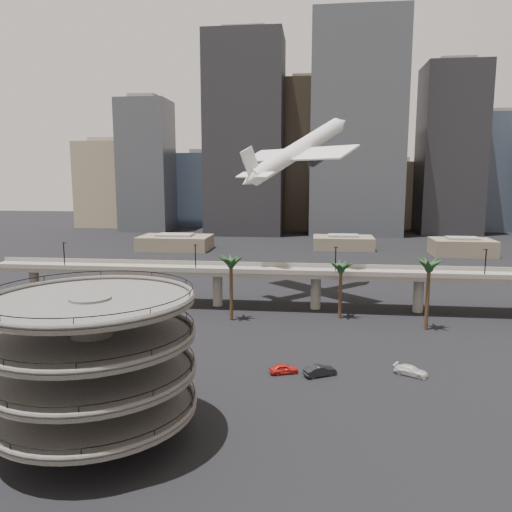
# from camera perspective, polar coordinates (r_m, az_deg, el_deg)

# --- Properties ---
(ground) EXTENTS (700.00, 700.00, 0.00)m
(ground) POSITION_cam_1_polar(r_m,az_deg,el_deg) (61.41, -4.21, -19.05)
(ground) COLOR black
(ground) RESTS_ON ground
(parking_ramp) EXTENTS (22.20, 22.20, 17.35)m
(parking_ramp) POSITION_cam_1_polar(r_m,az_deg,el_deg) (57.76, -18.11, -10.69)
(parking_ramp) COLOR #494644
(parking_ramp) RESTS_ON ground
(overpass) EXTENTS (130.00, 9.30, 14.70)m
(overpass) POSITION_cam_1_polar(r_m,az_deg,el_deg) (110.77, 1.17, -2.18)
(overpass) COLOR gray
(overpass) RESTS_ON ground
(palm_trees) EXTENTS (42.40, 10.40, 14.00)m
(palm_trees) POSITION_cam_1_polar(r_m,az_deg,el_deg) (99.39, 8.65, -1.18)
(palm_trees) COLOR #462E1E
(palm_trees) RESTS_ON ground
(low_buildings) EXTENTS (135.00, 27.50, 6.80)m
(low_buildings) POSITION_cam_1_polar(r_m,az_deg,el_deg) (197.20, 5.66, 1.41)
(low_buildings) COLOR #675B4C
(low_buildings) RESTS_ON ground
(skyline) EXTENTS (269.00, 86.00, 108.54)m
(skyline) POSITION_cam_1_polar(r_m,az_deg,el_deg) (270.48, 7.90, 11.23)
(skyline) COLOR gray
(skyline) RESTS_ON ground
(airborne_jet) EXTENTS (28.42, 28.91, 19.38)m
(airborne_jet) POSITION_cam_1_polar(r_m,az_deg,el_deg) (121.57, 4.80, 11.88)
(airborne_jet) COLOR white
(airborne_jet) RESTS_ON ground
(car_a) EXTENTS (4.56, 3.01, 1.44)m
(car_a) POSITION_cam_1_polar(r_m,az_deg,el_deg) (75.97, 3.17, -12.74)
(car_a) COLOR red
(car_a) RESTS_ON ground
(car_b) EXTENTS (5.10, 3.79, 1.60)m
(car_b) POSITION_cam_1_polar(r_m,az_deg,el_deg) (75.54, 7.33, -12.87)
(car_b) COLOR black
(car_b) RESTS_ON ground
(car_c) EXTENTS (5.24, 3.97, 1.41)m
(car_c) POSITION_cam_1_polar(r_m,az_deg,el_deg) (78.64, 17.27, -12.39)
(car_c) COLOR silver
(car_c) RESTS_ON ground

